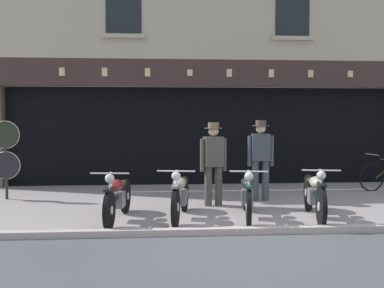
{
  "coord_description": "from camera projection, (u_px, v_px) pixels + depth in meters",
  "views": [
    {
      "loc": [
        -1.3,
        -6.49,
        1.74
      ],
      "look_at": [
        -0.62,
        2.75,
        1.23
      ],
      "focal_mm": 41.39,
      "sensor_mm": 36.0,
      "label": 1
    }
  ],
  "objects": [
    {
      "name": "motorcycle_center_right",
      "position": [
        314.0,
        194.0,
        7.79
      ],
      "size": [
        0.64,
        2.02,
        0.93
      ],
      "rotation": [
        0.0,
        0.0,
        2.96
      ],
      "color": "black",
      "rests_on": "ground"
    },
    {
      "name": "tyre_sign_pole",
      "position": [
        6.0,
        151.0,
        9.61
      ],
      "size": [
        0.61,
        0.06,
        1.72
      ],
      "color": "#232328",
      "rests_on": "ground"
    },
    {
      "name": "ground",
      "position": [
        262.0,
        258.0,
        5.68
      ],
      "size": [
        23.47,
        22.0,
        0.18
      ],
      "color": "gray"
    },
    {
      "name": "shop_facade",
      "position": [
        202.0,
        122.0,
        13.57
      ],
      "size": [
        11.77,
        4.42,
        6.0
      ],
      "color": "black",
      "rests_on": "ground"
    },
    {
      "name": "shopkeeper_center",
      "position": [
        261.0,
        156.0,
        9.46
      ],
      "size": [
        0.56,
        0.36,
        1.73
      ],
      "rotation": [
        0.0,
        0.0,
        3.08
      ],
      "color": "#3D424C",
      "rests_on": "ground"
    },
    {
      "name": "motorcycle_center",
      "position": [
        247.0,
        194.0,
        7.76
      ],
      "size": [
        0.62,
        2.06,
        0.92
      ],
      "rotation": [
        0.0,
        0.0,
        2.98
      ],
      "color": "black",
      "rests_on": "ground"
    },
    {
      "name": "advert_board_near",
      "position": [
        304.0,
        118.0,
        12.13
      ],
      "size": [
        0.77,
        0.03,
        1.06
      ],
      "color": "silver"
    },
    {
      "name": "motorcycle_left",
      "position": [
        118.0,
        197.0,
        7.57
      ],
      "size": [
        0.62,
        1.94,
        0.91
      ],
      "rotation": [
        0.0,
        0.0,
        3.02
      ],
      "color": "black",
      "rests_on": "ground"
    },
    {
      "name": "salesman_left",
      "position": [
        213.0,
        160.0,
        8.9
      ],
      "size": [
        0.55,
        0.36,
        1.68
      ],
      "rotation": [
        0.0,
        0.0,
        3.36
      ],
      "color": "#47423D",
      "rests_on": "ground"
    },
    {
      "name": "motorcycle_center_left",
      "position": [
        180.0,
        194.0,
        7.74
      ],
      "size": [
        0.62,
        1.95,
        0.92
      ],
      "rotation": [
        0.0,
        0.0,
        2.97
      ],
      "color": "black",
      "rests_on": "ground"
    }
  ]
}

